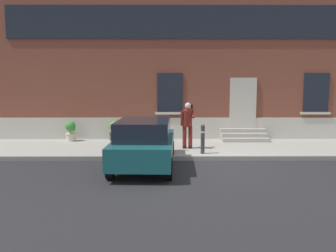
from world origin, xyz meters
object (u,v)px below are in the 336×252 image
at_px(bollard_near_person, 203,138).
at_px(person_on_phone, 188,122).
at_px(planter_charcoal, 115,130).
at_px(hatchback_car_teal, 144,142).
at_px(planter_cream, 71,131).

xyz_separation_m(bollard_near_person, person_on_phone, (-0.48, 0.98, 0.44)).
distance_m(bollard_near_person, person_on_phone, 1.17).
bearing_deg(person_on_phone, bollard_near_person, -56.63).
distance_m(bollard_near_person, planter_charcoal, 4.51).
relative_size(hatchback_car_teal, person_on_phone, 2.37).
bearing_deg(planter_charcoal, planter_cream, -175.81).
bearing_deg(bollard_near_person, person_on_phone, 115.96).
xyz_separation_m(hatchback_car_teal, planter_cream, (-3.40, 4.09, -0.18)).
height_order(bollard_near_person, person_on_phone, person_on_phone).
bearing_deg(hatchback_car_teal, planter_charcoal, 110.11).
bearing_deg(bollard_near_person, planter_cream, 153.16).
height_order(hatchback_car_teal, person_on_phone, person_on_phone).
xyz_separation_m(person_on_phone, planter_charcoal, (-3.03, 1.87, -0.54)).
bearing_deg(planter_charcoal, person_on_phone, -31.70).
xyz_separation_m(hatchback_car_teal, person_on_phone, (1.48, 2.35, 0.36)).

